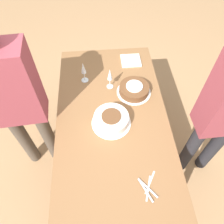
# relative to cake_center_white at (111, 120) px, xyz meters

# --- Properties ---
(ground_plane) EXTENTS (12.00, 12.00, 0.00)m
(ground_plane) POSITION_rel_cake_center_white_xyz_m (0.07, -0.01, -0.77)
(ground_plane) COLOR #A87F56
(dining_table) EXTENTS (1.68, 0.90, 0.73)m
(dining_table) POSITION_rel_cake_center_white_xyz_m (0.07, -0.01, -0.14)
(dining_table) COLOR brown
(dining_table) RESTS_ON ground_plane
(cake_center_white) EXTENTS (0.31, 0.31, 0.10)m
(cake_center_white) POSITION_rel_cake_center_white_xyz_m (0.00, 0.00, 0.00)
(cake_center_white) COLOR white
(cake_center_white) RESTS_ON dining_table
(cake_front_chocolate) EXTENTS (0.30, 0.30, 0.08)m
(cake_front_chocolate) POSITION_rel_cake_center_white_xyz_m (0.31, -0.22, -0.01)
(cake_front_chocolate) COLOR white
(cake_front_chocolate) RESTS_ON dining_table
(wine_glass_near) EXTENTS (0.06, 0.06, 0.21)m
(wine_glass_near) POSITION_rel_cake_center_white_xyz_m (0.39, -0.02, 0.09)
(wine_glass_near) COLOR silver
(wine_glass_near) RESTS_ON dining_table
(wine_glass_far) EXTENTS (0.06, 0.06, 0.21)m
(wine_glass_far) POSITION_rel_cake_center_white_xyz_m (0.49, 0.20, 0.09)
(wine_glass_far) COLOR silver
(wine_glass_far) RESTS_ON dining_table
(fork_pile) EXTENTS (0.21, 0.13, 0.01)m
(fork_pile) POSITION_rel_cake_center_white_xyz_m (-0.52, -0.20, -0.04)
(fork_pile) COLOR silver
(fork_pile) RESTS_ON dining_table
(napkin_stack) EXTENTS (0.18, 0.19, 0.02)m
(napkin_stack) POSITION_rel_cake_center_white_xyz_m (0.71, -0.25, -0.04)
(napkin_stack) COLOR silver
(napkin_stack) RESTS_ON dining_table
(person_watching) EXTENTS (0.25, 0.41, 1.58)m
(person_watching) POSITION_rel_cake_center_white_xyz_m (0.12, 0.70, 0.18)
(person_watching) COLOR #4C4238
(person_watching) RESTS_ON ground_plane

